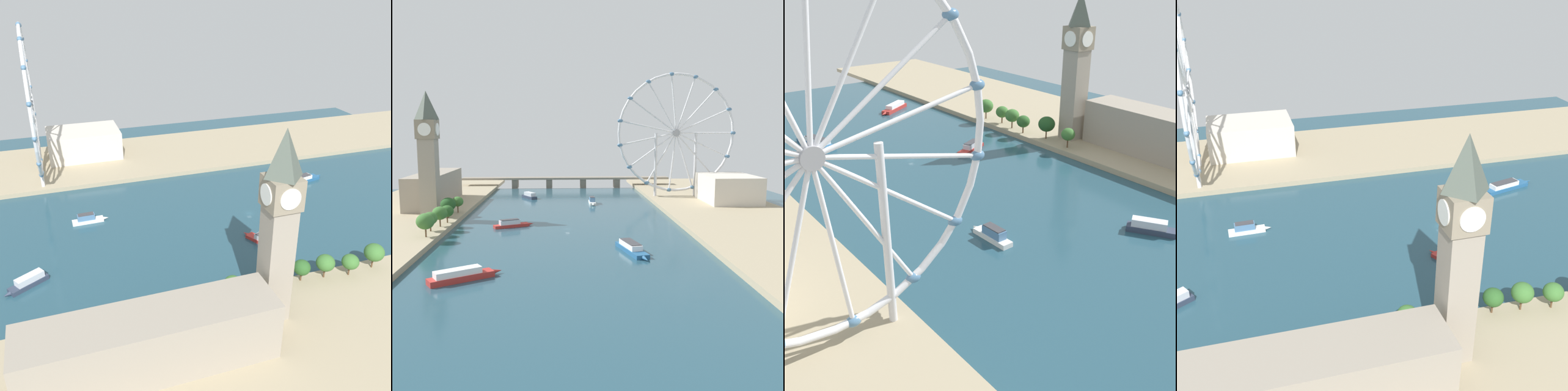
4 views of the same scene
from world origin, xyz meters
The scene contains 12 objects.
ground_plane centered at (0.00, 0.00, 0.00)m, with size 400.74×400.74×0.00m, color #234756.
riverbank_left centered at (-115.37, 0.00, 1.50)m, with size 90.00×520.00×3.00m, color tan.
riverbank_right centered at (115.37, 0.00, 1.50)m, with size 90.00×520.00×3.00m, color tan.
clock_tower centered at (-90.91, 32.83, 45.67)m, with size 13.60×13.60×82.02m.
parliament_block centered at (-102.92, 87.51, 14.97)m, with size 22.00×93.35×23.94m, color gray.
tree_row_embankment centered at (-76.32, 2.74, 11.10)m, with size 12.28×83.19×13.28m.
ferris_wheel centered at (94.06, 119.57, 56.55)m, with size 102.35×3.20×104.86m.
riverside_hall centered at (128.86, 85.55, 13.59)m, with size 39.09×55.22×21.18m, color beige.
tour_boat_0 centered at (-32.78, 130.49, 2.31)m, with size 14.82×21.03×5.41m.
tour_boat_1 centered at (20.72, 96.31, 2.30)m, with size 5.26×21.48×5.84m.
tour_boat_2 centered at (31.40, -55.41, 2.04)m, with size 13.49×34.61×5.00m.
tour_boat_3 centered at (-34.95, 7.93, 1.98)m, with size 24.79×13.75×4.97m.
Camera 1 is at (-223.14, 111.97, 131.61)m, focal length 41.43 mm.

